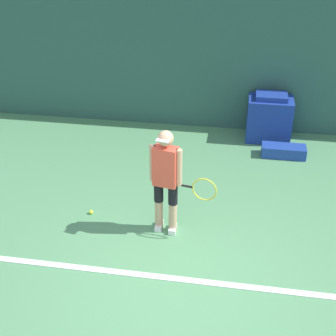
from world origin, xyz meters
TOP-DOWN VIEW (x-y plane):
  - ground_plane at (0.00, 0.00)m, footprint 24.00×24.00m
  - back_wall at (0.00, 4.94)m, footprint 24.00×0.10m
  - court_baseline at (0.00, 0.02)m, footprint 21.60×0.10m
  - tennis_player at (-0.31, 1.06)m, footprint 0.98×0.31m
  - tennis_ball at (-1.57, 1.27)m, footprint 0.07×0.07m
  - covered_chair at (1.24, 4.51)m, footprint 0.89×0.66m
  - equipment_bag at (1.53, 3.75)m, footprint 0.84×0.35m

SIDE VIEW (x-z plane):
  - ground_plane at x=0.00m, z-range 0.00..0.00m
  - court_baseline at x=0.00m, z-range 0.00..0.01m
  - tennis_ball at x=-1.57m, z-range 0.00..0.07m
  - equipment_bag at x=1.53m, z-range 0.00..0.22m
  - covered_chair at x=1.24m, z-range -0.02..0.96m
  - tennis_player at x=-0.31m, z-range 0.09..1.73m
  - back_wall at x=0.00m, z-range 0.00..2.97m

